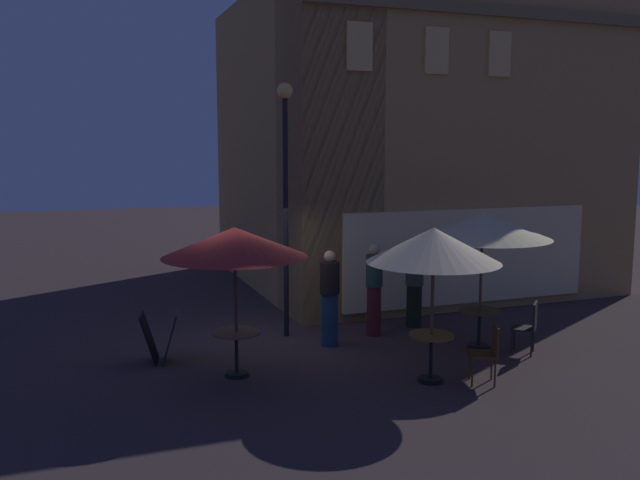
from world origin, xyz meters
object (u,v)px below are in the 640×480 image
at_px(cafe_table_0, 479,320).
at_px(cafe_table_1, 236,343).
at_px(menu_sandwich_board, 160,338).
at_px(patron_standing_0, 374,289).
at_px(patio_umbrella_1, 235,243).
at_px(patio_umbrella_2, 434,246).
at_px(cafe_table_2, 431,348).
at_px(cafe_chair_0, 529,323).
at_px(cafe_chair_1, 489,349).
at_px(patron_standing_1, 330,298).
at_px(patron_standing_2, 414,287).
at_px(patio_umbrella_0, 483,226).
at_px(street_lamp_near_corner, 285,172).

xyz_separation_m(cafe_table_0, cafe_table_1, (-4.51, 0.05, 0.02)).
height_order(menu_sandwich_board, patron_standing_0, patron_standing_0).
distance_m(menu_sandwich_board, cafe_table_1, 1.56).
xyz_separation_m(patio_umbrella_1, patio_umbrella_2, (2.80, -1.31, -0.01)).
bearing_deg(cafe_table_2, cafe_chair_0, 15.67).
xyz_separation_m(patio_umbrella_2, cafe_chair_1, (0.80, -0.39, -1.60)).
relative_size(patio_umbrella_2, patron_standing_1, 1.37).
height_order(cafe_chair_0, patron_standing_0, patron_standing_0).
distance_m(cafe_table_2, patio_umbrella_2, 1.61).
distance_m(cafe_chair_1, patron_standing_0, 3.14).
distance_m(cafe_table_0, patron_standing_2, 1.82).
relative_size(cafe_table_0, cafe_table_1, 0.97).
relative_size(patio_umbrella_1, patron_standing_0, 1.33).
distance_m(cafe_table_2, cafe_chair_1, 0.89).
bearing_deg(patio_umbrella_0, cafe_table_1, 179.32).
height_order(patio_umbrella_2, patron_standing_2, patio_umbrella_2).
height_order(patron_standing_0, patron_standing_1, patron_standing_0).
relative_size(street_lamp_near_corner, cafe_chair_1, 5.18).
height_order(patio_umbrella_0, patio_umbrella_2, patio_umbrella_0).
bearing_deg(cafe_chair_0, cafe_chair_1, 77.73).
bearing_deg(patron_standing_2, cafe_table_1, -21.61).
distance_m(cafe_table_1, patron_standing_1, 2.29).
height_order(cafe_chair_0, patron_standing_1, patron_standing_1).
relative_size(patron_standing_0, patron_standing_1, 1.02).
bearing_deg(patio_umbrella_1, patio_umbrella_0, -0.68).
relative_size(menu_sandwich_board, cafe_table_2, 1.11).
distance_m(cafe_table_0, patron_standing_0, 2.08).
bearing_deg(patron_standing_0, patio_umbrella_2, 86.66).
distance_m(cafe_chair_0, cafe_chair_1, 1.87).
height_order(patio_umbrella_1, patron_standing_0, patio_umbrella_1).
bearing_deg(patio_umbrella_2, cafe_table_2, -45.00).
bearing_deg(patron_standing_2, patron_standing_1, -26.86).
bearing_deg(cafe_table_1, street_lamp_near_corner, 53.19).
relative_size(patio_umbrella_0, patron_standing_2, 1.51).
distance_m(menu_sandwich_board, cafe_chair_1, 5.45).
distance_m(cafe_table_2, patron_standing_2, 3.30).
height_order(patio_umbrella_0, patron_standing_2, patio_umbrella_0).
height_order(street_lamp_near_corner, patio_umbrella_0, street_lamp_near_corner).
height_order(cafe_table_0, patron_standing_1, patron_standing_1).
xyz_separation_m(patio_umbrella_0, cafe_chair_1, (-0.92, -1.65, -1.69)).
height_order(cafe_table_1, patio_umbrella_1, patio_umbrella_1).
xyz_separation_m(cafe_table_0, patron_standing_2, (-0.40, 1.75, 0.29)).
relative_size(patio_umbrella_1, patron_standing_1, 1.35).
bearing_deg(patron_standing_1, cafe_chair_0, -149.53).
bearing_deg(cafe_table_2, menu_sandwich_board, 147.64).
bearing_deg(patio_umbrella_2, street_lamp_near_corner, 112.47).
distance_m(cafe_table_0, patio_umbrella_0, 1.72).
relative_size(menu_sandwich_board, cafe_chair_1, 0.91).
distance_m(street_lamp_near_corner, patron_standing_1, 2.52).
distance_m(cafe_table_0, patio_umbrella_2, 2.68).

